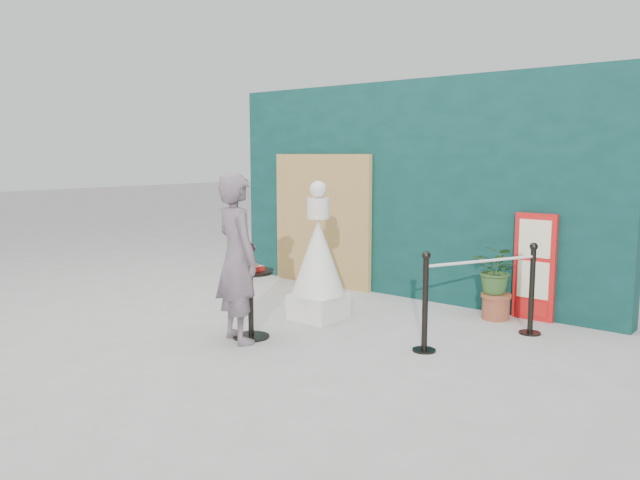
{
  "coord_description": "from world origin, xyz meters",
  "views": [
    {
      "loc": [
        4.6,
        -4.38,
        1.99
      ],
      "look_at": [
        0.0,
        1.2,
        1.0
      ],
      "focal_mm": 35.0,
      "sensor_mm": 36.0,
      "label": 1
    }
  ],
  "objects": [
    {
      "name": "stanchion_barrier",
      "position": [
        1.81,
        1.7,
        0.49
      ],
      "size": [
        0.84,
        1.54,
        1.03
      ],
      "color": "black",
      "rests_on": "ground"
    },
    {
      "name": "food_basket",
      "position": [
        -0.2,
        0.26,
        0.79
      ],
      "size": [
        0.26,
        0.19,
        0.11
      ],
      "color": "red",
      "rests_on": "cafe_table"
    },
    {
      "name": "statue",
      "position": [
        -0.14,
        1.34,
        0.69
      ],
      "size": [
        0.66,
        0.66,
        1.68
      ],
      "color": "white",
      "rests_on": "ground"
    },
    {
      "name": "menu_board",
      "position": [
        1.9,
        2.95,
        0.65
      ],
      "size": [
        0.5,
        0.07,
        1.3
      ],
      "color": "red",
      "rests_on": "ground"
    },
    {
      "name": "back_wall",
      "position": [
        0.0,
        3.15,
        1.5
      ],
      "size": [
        6.0,
        0.3,
        3.0
      ],
      "primitive_type": "cube",
      "color": "#0A2D26",
      "rests_on": "ground"
    },
    {
      "name": "woman",
      "position": [
        -0.22,
        0.09,
        0.9
      ],
      "size": [
        0.76,
        0.62,
        1.81
      ],
      "primitive_type": "imported",
      "rotation": [
        0.0,
        0.0,
        2.82
      ],
      "color": "slate",
      "rests_on": "ground"
    },
    {
      "name": "ground",
      "position": [
        0.0,
        0.0,
        0.0
      ],
      "size": [
        60.0,
        60.0,
        0.0
      ],
      "primitive_type": "plane",
      "color": "#ADAAA5",
      "rests_on": "ground"
    },
    {
      "name": "cafe_table",
      "position": [
        -0.21,
        0.26,
        0.5
      ],
      "size": [
        0.52,
        0.52,
        0.75
      ],
      "color": "black",
      "rests_on": "ground"
    },
    {
      "name": "planter",
      "position": [
        1.54,
        2.7,
        0.53
      ],
      "size": [
        0.54,
        0.46,
        0.91
      ],
      "color": "#955630",
      "rests_on": "ground"
    },
    {
      "name": "bamboo_fence",
      "position": [
        -1.4,
        2.94,
        1.0
      ],
      "size": [
        1.8,
        0.08,
        2.0
      ],
      "primitive_type": "cube",
      "color": "tan",
      "rests_on": "ground"
    }
  ]
}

